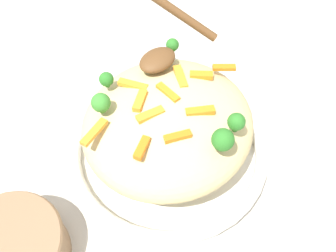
# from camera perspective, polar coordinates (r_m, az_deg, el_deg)

# --- Properties ---
(ground_plane) EXTENTS (2.40, 2.40, 0.00)m
(ground_plane) POSITION_cam_1_polar(r_m,az_deg,el_deg) (0.54, 0.00, -5.23)
(ground_plane) COLOR beige
(serving_bowl) EXTENTS (0.29, 0.29, 0.04)m
(serving_bowl) POSITION_cam_1_polar(r_m,az_deg,el_deg) (0.52, 0.00, -3.91)
(serving_bowl) COLOR white
(serving_bowl) RESTS_ON ground_plane
(pasta_mound) EXTENTS (0.24, 0.23, 0.10)m
(pasta_mound) POSITION_cam_1_polar(r_m,az_deg,el_deg) (0.47, 0.00, 0.43)
(pasta_mound) COLOR #DBC689
(pasta_mound) RESTS_ON serving_bowl
(carrot_piece_0) EXTENTS (0.03, 0.03, 0.01)m
(carrot_piece_0) POSITION_cam_1_polar(r_m,az_deg,el_deg) (0.43, -4.65, 4.22)
(carrot_piece_0) COLOR orange
(carrot_piece_0) RESTS_ON pasta_mound
(carrot_piece_1) EXTENTS (0.04, 0.02, 0.01)m
(carrot_piece_1) POSITION_cam_1_polar(r_m,az_deg,el_deg) (0.41, -12.10, -0.99)
(carrot_piece_1) COLOR orange
(carrot_piece_1) RESTS_ON pasta_mound
(carrot_piece_2) EXTENTS (0.01, 0.04, 0.01)m
(carrot_piece_2) POSITION_cam_1_polar(r_m,az_deg,el_deg) (0.44, -0.02, 5.52)
(carrot_piece_2) COLOR orange
(carrot_piece_2) RESTS_ON pasta_mound
(carrot_piece_3) EXTENTS (0.03, 0.04, 0.01)m
(carrot_piece_3) POSITION_cam_1_polar(r_m,az_deg,el_deg) (0.46, 2.05, 8.13)
(carrot_piece_3) COLOR orange
(carrot_piece_3) RESTS_ON pasta_mound
(carrot_piece_4) EXTENTS (0.04, 0.02, 0.01)m
(carrot_piece_4) POSITION_cam_1_polar(r_m,az_deg,el_deg) (0.41, -2.51, 1.59)
(carrot_piece_4) COLOR orange
(carrot_piece_4) RESTS_ON pasta_mound
(carrot_piece_5) EXTENTS (0.03, 0.03, 0.01)m
(carrot_piece_5) POSITION_cam_1_polar(r_m,az_deg,el_deg) (0.42, 5.32, 2.41)
(carrot_piece_5) COLOR orange
(carrot_piece_5) RESTS_ON pasta_mound
(carrot_piece_6) EXTENTS (0.03, 0.03, 0.01)m
(carrot_piece_6) POSITION_cam_1_polar(r_m,az_deg,el_deg) (0.47, 5.82, 8.18)
(carrot_piece_6) COLOR orange
(carrot_piece_6) RESTS_ON pasta_mound
(carrot_piece_7) EXTENTS (0.03, 0.02, 0.01)m
(carrot_piece_7) POSITION_cam_1_polar(r_m,az_deg,el_deg) (0.39, -4.33, -3.61)
(carrot_piece_7) COLOR orange
(carrot_piece_7) RESTS_ON pasta_mound
(carrot_piece_8) EXTENTS (0.03, 0.02, 0.01)m
(carrot_piece_8) POSITION_cam_1_polar(r_m,az_deg,el_deg) (0.40, 1.59, -1.76)
(carrot_piece_8) COLOR orange
(carrot_piece_8) RESTS_ON pasta_mound
(carrot_piece_9) EXTENTS (0.03, 0.03, 0.01)m
(carrot_piece_9) POSITION_cam_1_polar(r_m,az_deg,el_deg) (0.48, 9.27, 9.53)
(carrot_piece_9) COLOR orange
(carrot_piece_9) RESTS_ON pasta_mound
(carrot_piece_10) EXTENTS (0.02, 0.04, 0.01)m
(carrot_piece_10) POSITION_cam_1_polar(r_m,az_deg,el_deg) (0.46, -5.81, 6.77)
(carrot_piece_10) COLOR orange
(carrot_piece_10) RESTS_ON pasta_mound
(broccoli_floret_0) EXTENTS (0.02, 0.02, 0.02)m
(broccoli_floret_0) POSITION_cam_1_polar(r_m,az_deg,el_deg) (0.47, -3.38, 10.41)
(broccoli_floret_0) COLOR #296820
(broccoli_floret_0) RESTS_ON pasta_mound
(broccoli_floret_1) EXTENTS (0.03, 0.03, 0.03)m
(broccoli_floret_1) POSITION_cam_1_polar(r_m,az_deg,el_deg) (0.39, 9.06, -2.29)
(broccoli_floret_1) COLOR #296820
(broccoli_floret_1) RESTS_ON pasta_mound
(broccoli_floret_2) EXTENTS (0.02, 0.02, 0.02)m
(broccoli_floret_2) POSITION_cam_1_polar(r_m,az_deg,el_deg) (0.46, -10.15, 7.58)
(broccoli_floret_2) COLOR #296820
(broccoli_floret_2) RESTS_ON pasta_mound
(broccoli_floret_3) EXTENTS (0.02, 0.02, 0.03)m
(broccoli_floret_3) POSITION_cam_1_polar(r_m,az_deg,el_deg) (0.42, -11.03, 3.77)
(broccoli_floret_3) COLOR #377928
(broccoli_floret_3) RESTS_ON pasta_mound
(broccoli_floret_4) EXTENTS (0.02, 0.02, 0.02)m
(broccoli_floret_4) POSITION_cam_1_polar(r_m,az_deg,el_deg) (0.50, 0.74, 13.24)
(broccoli_floret_4) COLOR #296820
(broccoli_floret_4) RESTS_ON pasta_mound
(broccoli_floret_5) EXTENTS (0.02, 0.02, 0.03)m
(broccoli_floret_5) POSITION_cam_1_polar(r_m,az_deg,el_deg) (0.41, 11.23, 0.65)
(broccoli_floret_5) COLOR #296820
(broccoli_floret_5) RESTS_ON pasta_mound
(serving_spoon) EXTENTS (0.12, 0.13, 0.09)m
(serving_spoon) POSITION_cam_1_polar(r_m,az_deg,el_deg) (0.48, -0.97, 13.79)
(serving_spoon) COLOR brown
(serving_spoon) RESTS_ON pasta_mound
(companion_bowl) EXTENTS (0.14, 0.14, 0.06)m
(companion_bowl) POSITION_cam_1_polar(r_m,az_deg,el_deg) (0.48, -24.61, -18.21)
(companion_bowl) COLOR #8C6B4C
(companion_bowl) RESTS_ON ground_plane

